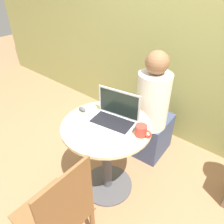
{
  "coord_description": "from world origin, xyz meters",
  "views": [
    {
      "loc": [
        0.92,
        -1.02,
        1.78
      ],
      "look_at": [
        0.01,
        0.05,
        0.84
      ],
      "focal_mm": 35.0,
      "sensor_mm": 36.0,
      "label": 1
    }
  ],
  "objects": [
    {
      "name": "laptop",
      "position": [
        0.02,
        0.07,
        0.79
      ],
      "size": [
        0.4,
        0.28,
        0.25
      ],
      "color": "#B7B7BC",
      "rests_on": "round_table"
    },
    {
      "name": "person_seated",
      "position": [
        0.06,
        0.63,
        0.51
      ],
      "size": [
        0.33,
        0.49,
        1.2
      ],
      "color": "#3D4766",
      "rests_on": "ground_plane"
    },
    {
      "name": "computer_mouse",
      "position": [
        -0.29,
        0.01,
        0.76
      ],
      "size": [
        0.08,
        0.04,
        0.04
      ],
      "color": "#4C4C51",
      "rests_on": "round_table"
    },
    {
      "name": "round_table",
      "position": [
        0.0,
        0.0,
        0.5
      ],
      "size": [
        0.72,
        0.72,
        0.74
      ],
      "color": "#4C4C51",
      "rests_on": "ground_plane"
    },
    {
      "name": "back_wall",
      "position": [
        0.0,
        1.13,
        1.3
      ],
      "size": [
        7.0,
        0.05,
        2.6
      ],
      "color": "#939956",
      "rests_on": "ground_plane"
    },
    {
      "name": "cell_phone",
      "position": [
        -0.2,
        0.0,
        0.75
      ],
      "size": [
        0.09,
        0.11,
        0.02
      ],
      "color": "silver",
      "rests_on": "round_table"
    },
    {
      "name": "chair_empty",
      "position": [
        0.17,
        -0.64,
        0.47
      ],
      "size": [
        0.41,
        0.41,
        0.93
      ],
      "color": "brown",
      "rests_on": "ground_plane"
    },
    {
      "name": "coffee_cup",
      "position": [
        0.28,
        0.07,
        0.78
      ],
      "size": [
        0.13,
        0.09,
        0.08
      ],
      "color": "#B2382D",
      "rests_on": "round_table"
    },
    {
      "name": "ground_plane",
      "position": [
        0.0,
        0.0,
        0.0
      ],
      "size": [
        12.0,
        12.0,
        0.0
      ],
      "primitive_type": "plane",
      "color": "#9E704C"
    }
  ]
}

